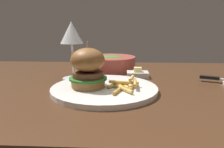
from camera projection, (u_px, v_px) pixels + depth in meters
The scene contains 7 objects.
dining_table at pixel (105, 109), 0.74m from camera, with size 1.28×0.79×0.74m.
main_plate at pixel (104, 89), 0.62m from camera, with size 0.30×0.30×0.01m, color white.
burger_sandwich at pixel (88, 68), 0.60m from camera, with size 0.11×0.11×0.13m.
fries_pile at pixel (124, 85), 0.60m from camera, with size 0.09×0.12×0.03m.
wine_glass at pixel (72, 35), 0.73m from camera, with size 0.08×0.08×0.20m.
butter_dish at pixel (138, 74), 0.79m from camera, with size 0.08×0.06×0.04m.
soup_bowl at pixel (111, 62), 0.92m from camera, with size 0.21×0.21×0.06m.
Camera 1 is at (0.06, -0.70, 0.92)m, focal length 35.00 mm.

